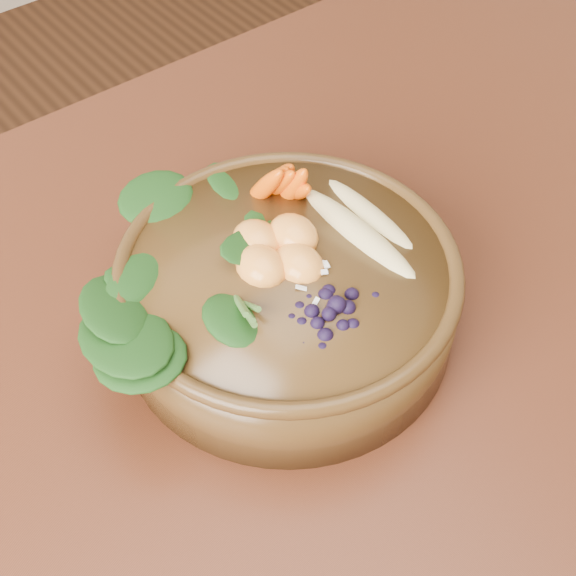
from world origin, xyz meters
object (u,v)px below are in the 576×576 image
kale_heap (201,228)px  banana_halves (364,211)px  stoneware_bowl (288,297)px  blueberry_pile (336,293)px  carrot_cluster (284,155)px  dining_table (422,412)px  mandarin_cluster (277,239)px

kale_heap → banana_halves: (0.11, -0.05, -0.01)m
stoneware_bowl → blueberry_pile: size_ratio=2.16×
carrot_cluster → blueberry_pile: size_ratio=0.60×
dining_table → banana_halves: (-0.00, 0.09, 0.17)m
stoneware_bowl → kale_heap: 0.08m
dining_table → blueberry_pile: 0.20m
kale_heap → banana_halves: 0.12m
carrot_cluster → mandarin_cluster: carrot_cluster is taller
kale_heap → dining_table: bearing=-51.1°
dining_table → carrot_cluster: (-0.03, 0.15, 0.20)m
mandarin_cluster → blueberry_pile: (-0.00, -0.07, 0.00)m
kale_heap → carrot_cluster: bearing=7.9°
blueberry_pile → carrot_cluster: bearing=67.9°
kale_heap → banana_halves: bearing=-26.1°
dining_table → mandarin_cluster: (-0.07, 0.10, 0.17)m
dining_table → kale_heap: size_ratio=9.66×
carrot_cluster → blueberry_pile: 0.13m
carrot_cluster → mandarin_cluster: size_ratio=0.87×
carrot_cluster → dining_table: bearing=-76.8°
mandarin_cluster → kale_heap: bearing=135.6°
blueberry_pile → dining_table: bearing=-24.6°
dining_table → banana_halves: bearing=92.8°
stoneware_bowl → banana_halves: banana_halves is taller
kale_heap → blueberry_pile: 0.11m
stoneware_bowl → mandarin_cluster: 0.05m
dining_table → stoneware_bowl: stoneware_bowl is taller
kale_heap → blueberry_pile: kale_heap is taller
kale_heap → blueberry_pile: bearing=-70.8°
mandarin_cluster → banana_halves: bearing=-12.3°
carrot_cluster → blueberry_pile: bearing=-109.5°
carrot_cluster → banana_halves: carrot_cluster is taller
stoneware_bowl → dining_table: bearing=-48.6°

